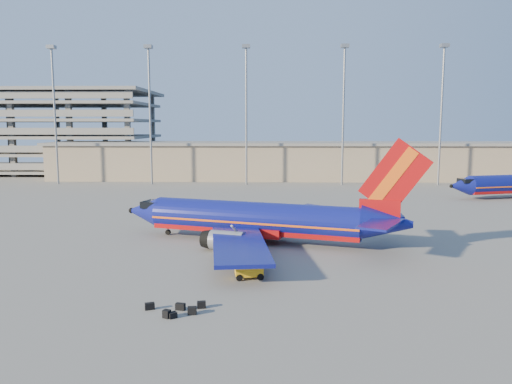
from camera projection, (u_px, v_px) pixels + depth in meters
ground at (272, 230)px, 59.25m from camera, size 220.00×220.00×0.00m
terminal_building at (313, 160)px, 115.92m from camera, size 122.00×16.00×8.50m
parking_garage at (37, 128)px, 132.50m from camera, size 62.00×32.00×21.40m
light_mast_row at (295, 100)px, 102.38m from camera, size 101.60×1.60×28.65m
aircraft_main at (261, 220)px, 52.93m from camera, size 32.14×30.42×11.21m
baggage_tug at (249, 268)px, 40.47m from camera, size 2.44×1.70×1.62m
luggage_pile at (178, 309)px, 33.13m from camera, size 4.14×2.34×0.53m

